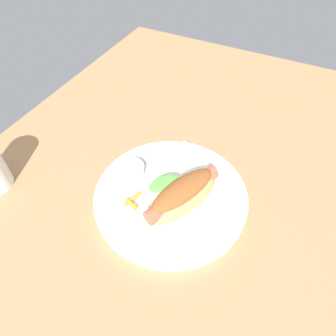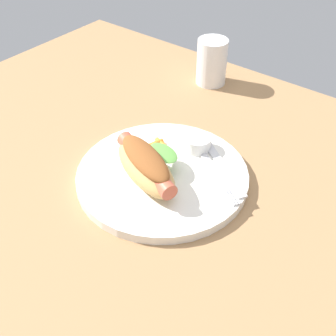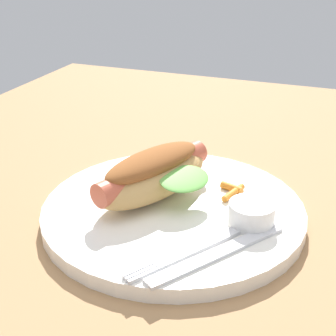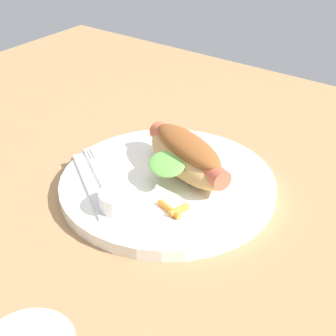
{
  "view_description": "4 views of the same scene",
  "coord_description": "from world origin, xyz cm",
  "px_view_note": "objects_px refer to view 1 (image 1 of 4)",
  "views": [
    {
      "loc": [
        -32.7,
        -12.57,
        46.56
      ],
      "look_at": [
        -0.75,
        3.33,
        6.47
      ],
      "focal_mm": 32.3,
      "sensor_mm": 36.0,
      "label": 1
    },
    {
      "loc": [
        32.12,
        -40.65,
        48.72
      ],
      "look_at": [
        -0.58,
        1.18,
        3.91
      ],
      "focal_mm": 46.86,
      "sensor_mm": 36.0,
      "label": 2
    },
    {
      "loc": [
        42.08,
        18.3,
        28.64
      ],
      "look_at": [
        -3.85,
        0.76,
        5.2
      ],
      "focal_mm": 53.47,
      "sensor_mm": 36.0,
      "label": 3
    },
    {
      "loc": [
        -35.75,
        47.17,
        38.59
      ],
      "look_at": [
        -3.06,
        2.81,
        4.05
      ],
      "focal_mm": 54.68,
      "sensor_mm": 36.0,
      "label": 4
    }
  ],
  "objects_px": {
    "carrot_garnish": "(132,201)",
    "hot_dog": "(182,194)",
    "plate": "(171,196)",
    "knife": "(155,156)",
    "sauce_ramekin": "(132,170)",
    "fork": "(165,159)"
  },
  "relations": [
    {
      "from": "plate",
      "to": "carrot_garnish",
      "type": "xyz_separation_m",
      "value": [
        -0.05,
        0.05,
        0.01
      ]
    },
    {
      "from": "fork",
      "to": "carrot_garnish",
      "type": "height_order",
      "value": "carrot_garnish"
    },
    {
      "from": "sauce_ramekin",
      "to": "carrot_garnish",
      "type": "relative_size",
      "value": 1.2
    },
    {
      "from": "hot_dog",
      "to": "sauce_ramekin",
      "type": "bearing_deg",
      "value": 102.25
    },
    {
      "from": "hot_dog",
      "to": "knife",
      "type": "bearing_deg",
      "value": 71.74
    },
    {
      "from": "fork",
      "to": "knife",
      "type": "relative_size",
      "value": 0.83
    },
    {
      "from": "fork",
      "to": "carrot_garnish",
      "type": "bearing_deg",
      "value": -150.06
    },
    {
      "from": "plate",
      "to": "sauce_ramekin",
      "type": "xyz_separation_m",
      "value": [
        0.01,
        0.09,
        0.02
      ]
    },
    {
      "from": "hot_dog",
      "to": "carrot_garnish",
      "type": "bearing_deg",
      "value": 137.05
    },
    {
      "from": "plate",
      "to": "carrot_garnish",
      "type": "height_order",
      "value": "carrot_garnish"
    },
    {
      "from": "plate",
      "to": "knife",
      "type": "height_order",
      "value": "knife"
    },
    {
      "from": "hot_dog",
      "to": "knife",
      "type": "xyz_separation_m",
      "value": [
        0.08,
        0.1,
        -0.03
      ]
    },
    {
      "from": "plate",
      "to": "sauce_ramekin",
      "type": "relative_size",
      "value": 6.08
    },
    {
      "from": "fork",
      "to": "carrot_garnish",
      "type": "xyz_separation_m",
      "value": [
        -0.12,
        0.0,
        0.0
      ]
    },
    {
      "from": "sauce_ramekin",
      "to": "knife",
      "type": "relative_size",
      "value": 0.3
    },
    {
      "from": "hot_dog",
      "to": "sauce_ramekin",
      "type": "xyz_separation_m",
      "value": [
        0.02,
        0.11,
        -0.02
      ]
    },
    {
      "from": "plate",
      "to": "hot_dog",
      "type": "relative_size",
      "value": 1.7
    },
    {
      "from": "sauce_ramekin",
      "to": "carrot_garnish",
      "type": "height_order",
      "value": "sauce_ramekin"
    },
    {
      "from": "hot_dog",
      "to": "knife",
      "type": "distance_m",
      "value": 0.13
    },
    {
      "from": "hot_dog",
      "to": "knife",
      "type": "height_order",
      "value": "hot_dog"
    },
    {
      "from": "plate",
      "to": "fork",
      "type": "relative_size",
      "value": 2.18
    },
    {
      "from": "carrot_garnish",
      "to": "hot_dog",
      "type": "bearing_deg",
      "value": -65.25
    }
  ]
}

